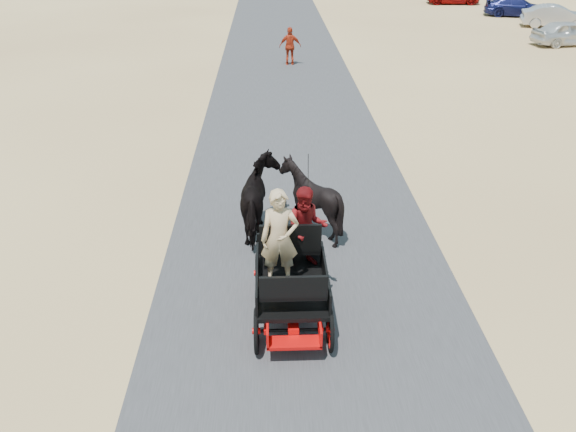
{
  "coord_description": "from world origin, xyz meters",
  "views": [
    {
      "loc": [
        -0.72,
        -7.93,
        6.58
      ],
      "look_at": [
        -0.37,
        1.83,
        1.2
      ],
      "focal_mm": 35.0,
      "sensor_mm": 36.0,
      "label": 1
    }
  ],
  "objects_px": {
    "horse_right": "(310,199)",
    "car_c": "(517,7)",
    "car_b": "(556,16)",
    "carriage": "(291,299)",
    "pedestrian": "(290,46)",
    "car_a": "(568,33)",
    "horse_left": "(261,200)"
  },
  "relations": [
    {
      "from": "horse_right",
      "to": "car_c",
      "type": "xyz_separation_m",
      "value": [
        16.19,
        28.71,
        -0.23
      ]
    },
    {
      "from": "car_b",
      "to": "carriage",
      "type": "bearing_deg",
      "value": 163.57
    },
    {
      "from": "carriage",
      "to": "car_c",
      "type": "xyz_separation_m",
      "value": [
        16.74,
        31.71,
        0.26
      ]
    },
    {
      "from": "carriage",
      "to": "horse_left",
      "type": "distance_m",
      "value": 3.09
    },
    {
      "from": "horse_left",
      "to": "car_a",
      "type": "distance_m",
      "value": 25.48
    },
    {
      "from": "car_a",
      "to": "car_b",
      "type": "relative_size",
      "value": 0.95
    },
    {
      "from": "horse_left",
      "to": "car_c",
      "type": "bearing_deg",
      "value": -121.06
    },
    {
      "from": "carriage",
      "to": "pedestrian",
      "type": "relative_size",
      "value": 1.39
    },
    {
      "from": "pedestrian",
      "to": "car_a",
      "type": "height_order",
      "value": "pedestrian"
    },
    {
      "from": "car_a",
      "to": "car_b",
      "type": "xyz_separation_m",
      "value": [
        1.68,
        5.07,
        0.02
      ]
    },
    {
      "from": "horse_left",
      "to": "car_a",
      "type": "bearing_deg",
      "value": -130.1
    },
    {
      "from": "horse_right",
      "to": "car_a",
      "type": "distance_m",
      "value": 24.78
    },
    {
      "from": "horse_right",
      "to": "pedestrian",
      "type": "relative_size",
      "value": 0.98
    },
    {
      "from": "carriage",
      "to": "pedestrian",
      "type": "bearing_deg",
      "value": 87.8
    },
    {
      "from": "car_b",
      "to": "pedestrian",
      "type": "bearing_deg",
      "value": 133.76
    },
    {
      "from": "horse_left",
      "to": "horse_right",
      "type": "distance_m",
      "value": 1.1
    },
    {
      "from": "car_b",
      "to": "car_c",
      "type": "xyz_separation_m",
      "value": [
        -0.79,
        4.15,
        -0.04
      ]
    },
    {
      "from": "car_a",
      "to": "car_c",
      "type": "distance_m",
      "value": 9.26
    },
    {
      "from": "horse_left",
      "to": "horse_right",
      "type": "xyz_separation_m",
      "value": [
        1.1,
        0.0,
        0.0
      ]
    },
    {
      "from": "carriage",
      "to": "car_c",
      "type": "distance_m",
      "value": 35.86
    },
    {
      "from": "carriage",
      "to": "horse_right",
      "type": "relative_size",
      "value": 1.41
    },
    {
      "from": "pedestrian",
      "to": "car_a",
      "type": "bearing_deg",
      "value": -164.83
    },
    {
      "from": "car_a",
      "to": "car_c",
      "type": "relative_size",
      "value": 0.89
    },
    {
      "from": "horse_left",
      "to": "horse_right",
      "type": "height_order",
      "value": "horse_right"
    },
    {
      "from": "horse_right",
      "to": "pedestrian",
      "type": "xyz_separation_m",
      "value": [
        0.17,
        15.72,
        0.01
      ]
    },
    {
      "from": "carriage",
      "to": "horse_left",
      "type": "xyz_separation_m",
      "value": [
        -0.55,
        3.0,
        0.49
      ]
    },
    {
      "from": "carriage",
      "to": "horse_left",
      "type": "relative_size",
      "value": 1.2
    },
    {
      "from": "pedestrian",
      "to": "horse_right",
      "type": "bearing_deg",
      "value": 90.58
    },
    {
      "from": "horse_left",
      "to": "car_a",
      "type": "relative_size",
      "value": 0.53
    },
    {
      "from": "car_b",
      "to": "horse_right",
      "type": "bearing_deg",
      "value": 161.37
    },
    {
      "from": "horse_right",
      "to": "car_b",
      "type": "relative_size",
      "value": 0.42
    },
    {
      "from": "car_c",
      "to": "carriage",
      "type": "bearing_deg",
      "value": 166.69
    }
  ]
}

